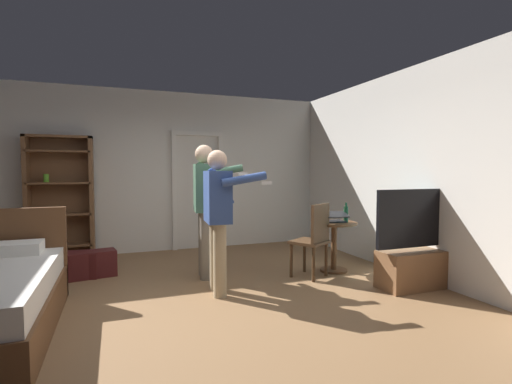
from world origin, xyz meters
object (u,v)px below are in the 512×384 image
object	(u,v)px
laptop	(334,219)
bottle_on_table	(346,214)
suitcase_dark	(91,264)
suitcase_small	(77,265)
bookshelf	(60,194)
wooden_chair	(314,237)
side_table	(334,238)
person_striped_shirt	(205,200)
tv_flatscreen	(417,258)
person_blue_shirt	(219,210)

from	to	relation	value
laptop	bottle_on_table	xyz separation A→B (m)	(0.18, -0.04, 0.07)
laptop	suitcase_dark	bearing A→B (deg)	163.62
laptop	suitcase_small	bearing A→B (deg)	163.82
bookshelf	wooden_chair	world-z (taller)	bookshelf
side_table	laptop	world-z (taller)	laptop
bookshelf	person_striped_shirt	xyz separation A→B (m)	(1.93, -1.73, -0.03)
suitcase_dark	tv_flatscreen	bearing A→B (deg)	-36.14
wooden_chair	side_table	bearing A→B (deg)	23.20
bookshelf	person_blue_shirt	world-z (taller)	bookshelf
tv_flatscreen	person_blue_shirt	world-z (taller)	person_blue_shirt
bookshelf	suitcase_small	distance (m)	1.49
side_table	bottle_on_table	bearing A→B (deg)	-29.74
side_table	suitcase_small	xyz separation A→B (m)	(-3.37, 0.93, -0.30)
suitcase_small	person_striped_shirt	bearing A→B (deg)	-10.98
side_table	bottle_on_table	distance (m)	0.38
laptop	bookshelf	bearing A→B (deg)	149.81
bookshelf	tv_flatscreen	world-z (taller)	bookshelf
side_table	bottle_on_table	world-z (taller)	bottle_on_table
tv_flatscreen	person_striped_shirt	distance (m)	2.75
person_blue_shirt	bookshelf	bearing A→B (deg)	128.22
tv_flatscreen	wooden_chair	distance (m)	1.27
wooden_chair	person_blue_shirt	distance (m)	1.42
suitcase_dark	laptop	bearing A→B (deg)	-25.93
tv_flatscreen	bottle_on_table	xyz separation A→B (m)	(-0.40, 0.91, 0.45)
laptop	suitcase_small	distance (m)	3.52
side_table	wooden_chair	xyz separation A→B (m)	(-0.43, -0.18, 0.07)
side_table	wooden_chair	size ratio (longest dim) A/B	0.71
person_striped_shirt	suitcase_small	xyz separation A→B (m)	(-1.61, 0.57, -0.86)
bottle_on_table	wooden_chair	bearing A→B (deg)	-169.75
bookshelf	suitcase_small	world-z (taller)	bookshelf
person_striped_shirt	bottle_on_table	bearing A→B (deg)	-12.97
bookshelf	wooden_chair	distance (m)	4.01
laptop	wooden_chair	size ratio (longest dim) A/B	0.37
suitcase_small	side_table	bearing A→B (deg)	-6.92
bookshelf	laptop	xyz separation A→B (m)	(3.66, -2.13, -0.30)
person_blue_shirt	tv_flatscreen	bearing A→B (deg)	-15.31
suitcase_small	bottle_on_table	bearing A→B (deg)	-7.55
tv_flatscreen	wooden_chair	world-z (taller)	tv_flatscreen
wooden_chair	suitcase_small	world-z (taller)	wooden_chair
bookshelf	bottle_on_table	world-z (taller)	bookshelf
suitcase_dark	person_striped_shirt	bearing A→B (deg)	-29.75
laptop	suitcase_dark	xyz separation A→B (m)	(-3.17, 0.93, -0.58)
person_blue_shirt	person_striped_shirt	bearing A→B (deg)	89.34
suitcase_dark	suitcase_small	world-z (taller)	suitcase_dark
bookshelf	person_striped_shirt	distance (m)	2.59
laptop	person_striped_shirt	xyz separation A→B (m)	(-1.73, 0.40, 0.28)
bookshelf	laptop	world-z (taller)	bookshelf
person_blue_shirt	side_table	bearing A→B (deg)	11.27
tv_flatscreen	wooden_chair	bearing A→B (deg)	140.26
bookshelf	laptop	size ratio (longest dim) A/B	5.38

